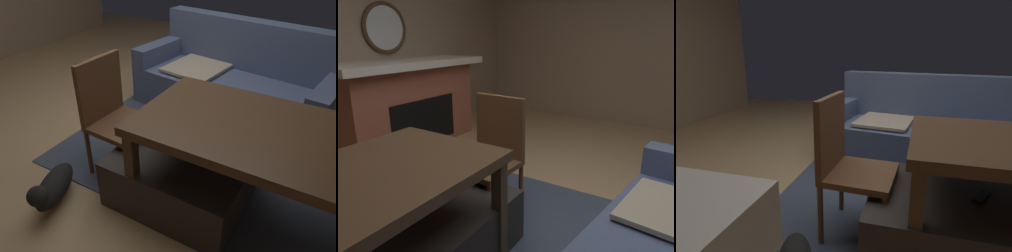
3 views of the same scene
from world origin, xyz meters
The scene contains 8 objects.
floor centered at (0.00, 0.00, 0.00)m, with size 7.79×7.79×0.00m, color tan.
area_rug centered at (0.64, 0.05, 0.01)m, with size 2.60×2.00×0.01m, color #3D475B.
couch centered at (0.49, 0.79, 0.33)m, with size 2.13×1.14×0.93m.
ottoman_coffee_table centered at (0.64, -0.62, 0.19)m, with size 0.92×0.81×0.37m, color #2D2826.
tv_remote centered at (0.82, -0.61, 0.39)m, with size 0.05×0.16×0.02m, color black.
dining_table centered at (1.27, -0.60, 0.66)m, with size 1.75×0.87×0.74m.
dining_chair_west centered at (0.00, -0.60, 0.52)m, with size 0.46×0.46×0.93m.
small_dog centered at (-0.11, -1.18, 0.16)m, with size 0.36×0.52×0.26m.
Camera 1 is at (1.45, -2.20, 1.71)m, focal length 33.93 mm.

